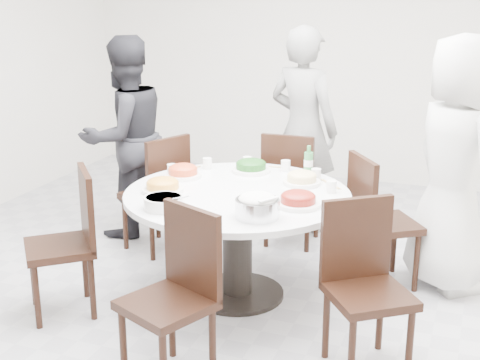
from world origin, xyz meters
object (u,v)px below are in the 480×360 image
(soup_bowl, at_px, (164,203))
(chair_se, at_px, (369,291))
(diner_left, at_px, (125,137))
(dining_table, at_px, (237,245))
(beverage_bottle, at_px, (309,161))
(diner_middle, at_px, (303,129))
(chair_ne, at_px, (385,221))
(chair_n, at_px, (293,187))
(chair_sw, at_px, (59,244))
(chair_nw, at_px, (154,193))
(diner_right, at_px, (456,165))
(chair_s, at_px, (166,301))
(rice_bowl, at_px, (257,208))

(soup_bowl, bearing_deg, chair_se, -5.67)
(diner_left, bearing_deg, soup_bowl, 65.64)
(dining_table, distance_m, beverage_bottle, 0.80)
(diner_middle, bearing_deg, chair_ne, 149.37)
(chair_n, xyz_separation_m, diner_middle, (-0.03, 0.39, 0.40))
(chair_sw, relative_size, soup_bowl, 3.83)
(soup_bowl, distance_m, beverage_bottle, 1.19)
(chair_n, xyz_separation_m, chair_nw, (-0.99, -0.52, 0.00))
(chair_se, height_order, diner_right, diner_right)
(diner_right, relative_size, diner_middle, 1.01)
(dining_table, bearing_deg, beverage_bottle, 57.77)
(chair_ne, relative_size, soup_bowl, 3.83)
(chair_nw, xyz_separation_m, diner_right, (2.25, 0.14, 0.41))
(diner_right, distance_m, diner_middle, 1.50)
(chair_sw, height_order, diner_right, diner_right)
(chair_ne, xyz_separation_m, diner_right, (0.43, 0.16, 0.41))
(diner_right, height_order, beverage_bottle, diner_right)
(chair_nw, xyz_separation_m, chair_s, (0.93, -1.64, 0.00))
(chair_n, relative_size, beverage_bottle, 4.28)
(diner_right, bearing_deg, diner_left, 51.00)
(chair_nw, distance_m, chair_s, 1.89)
(chair_n, distance_m, diner_right, 1.38)
(chair_ne, height_order, diner_middle, diner_middle)
(diner_left, bearing_deg, chair_n, 128.65)
(rice_bowl, bearing_deg, diner_middle, 97.34)
(diner_right, xyz_separation_m, beverage_bottle, (-0.99, -0.16, -0.02))
(chair_s, distance_m, chair_se, 1.10)
(chair_sw, distance_m, soup_bowl, 0.77)
(chair_nw, xyz_separation_m, diner_left, (-0.38, 0.25, 0.36))
(diner_middle, xyz_separation_m, rice_bowl, (0.24, -1.88, -0.07))
(chair_nw, bearing_deg, chair_se, 81.94)
(chair_s, xyz_separation_m, rice_bowl, (0.27, 0.67, 0.33))
(chair_ne, height_order, beverage_bottle, beverage_bottle)
(dining_table, bearing_deg, chair_sw, -147.76)
(dining_table, relative_size, rice_bowl, 5.70)
(dining_table, xyz_separation_m, chair_n, (0.07, 1.08, 0.10))
(chair_sw, bearing_deg, beverage_bottle, 90.60)
(diner_right, bearing_deg, chair_n, 36.49)
(chair_ne, xyz_separation_m, chair_n, (-0.83, 0.54, 0.00))
(chair_s, xyz_separation_m, beverage_bottle, (0.33, 1.62, 0.39))
(chair_se, height_order, diner_left, diner_left)
(chair_nw, xyz_separation_m, beverage_bottle, (1.26, -0.02, 0.39))
(diner_left, bearing_deg, rice_bowl, 79.89)
(chair_sw, xyz_separation_m, diner_middle, (1.03, 2.09, 0.40))
(chair_sw, height_order, rice_bowl, chair_sw)
(soup_bowl, bearing_deg, chair_nw, 121.08)
(dining_table, relative_size, diner_right, 0.85)
(chair_ne, height_order, chair_nw, same)
(dining_table, xyz_separation_m, diner_left, (-1.31, 0.81, 0.46))
(chair_s, height_order, chair_se, same)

